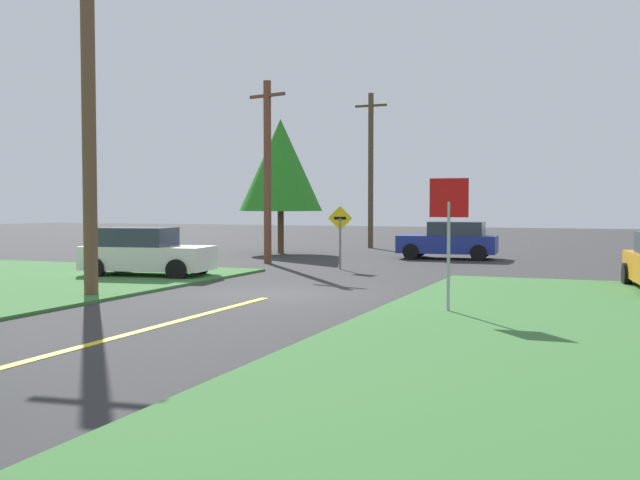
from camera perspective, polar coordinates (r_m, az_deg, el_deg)
name	(u,v)px	position (r m, az deg, el deg)	size (l,w,h in m)	color
ground_plane	(281,294)	(20.15, -2.92, -4.07)	(120.00, 120.00, 0.00)	#303030
lane_stripe_center	(83,346)	(13.36, -17.38, -7.64)	(0.20, 14.00, 0.01)	yellow
stop_sign	(449,217)	(16.50, 9.67, 1.70)	(0.84, 0.07, 2.93)	#9EA0A8
parked_car_near_building	(145,253)	(25.21, -13.03, -0.94)	(4.33, 2.37, 1.62)	white
car_approaching_junction	(450,240)	(33.41, 9.74, -0.02)	(4.33, 2.39, 1.62)	navy
utility_pole_near	(89,123)	(20.22, -16.99, 8.42)	(1.80, 0.36, 8.69)	brown
utility_pole_mid	(267,170)	(30.46, -3.97, 5.30)	(1.76, 0.62, 7.28)	brown
utility_pole_far	(371,169)	(41.17, 3.84, 5.38)	(1.80, 0.29, 8.35)	brown
direction_sign	(340,230)	(27.67, 1.52, 0.77)	(0.90, 0.14, 2.32)	slate
oak_tree_left	(281,165)	(36.63, -2.98, 5.64)	(4.01, 4.01, 6.47)	brown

